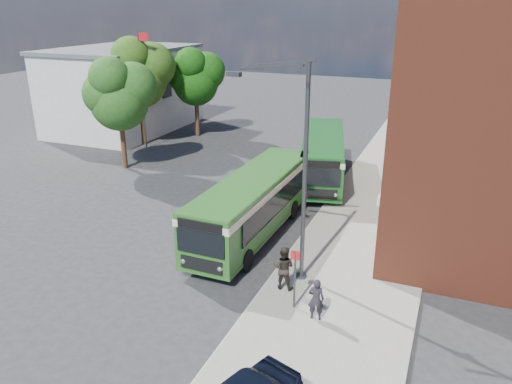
% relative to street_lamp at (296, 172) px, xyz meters
% --- Properties ---
extents(ground, '(120.00, 120.00, 0.00)m').
position_rel_street_lamp_xyz_m(ground, '(-4.84, 2.00, -4.79)').
color(ground, '#272729').
rests_on(ground, ground).
extents(pavement, '(6.00, 48.00, 0.15)m').
position_rel_street_lamp_xyz_m(pavement, '(2.16, 10.00, -4.72)').
color(pavement, gray).
rests_on(pavement, ground).
extents(kerb_line, '(0.12, 48.00, 0.01)m').
position_rel_street_lamp_xyz_m(kerb_line, '(-0.89, 10.00, -4.79)').
color(kerb_line, beige).
rests_on(kerb_line, ground).
extents(white_building, '(9.40, 13.40, 7.30)m').
position_rel_street_lamp_xyz_m(white_building, '(-22.84, 20.00, -1.13)').
color(white_building, beige).
rests_on(white_building, ground).
extents(flagpole, '(0.95, 0.10, 9.00)m').
position_rel_street_lamp_xyz_m(flagpole, '(-17.29, 15.00, 0.15)').
color(flagpole, '#37393C').
rests_on(flagpole, ground).
extents(street_lamp, '(2.96, 2.38, 9.00)m').
position_rel_street_lamp_xyz_m(street_lamp, '(0.00, 0.00, 0.00)').
color(street_lamp, '#37393C').
rests_on(street_lamp, ground).
extents(bus_stop_sign, '(0.35, 0.08, 2.52)m').
position_rel_street_lamp_xyz_m(bus_stop_sign, '(0.76, -2.20, -3.28)').
color(bus_stop_sign, '#37393C').
rests_on(bus_stop_sign, ground).
extents(bus_front, '(2.78, 11.01, 3.02)m').
position_rel_street_lamp_xyz_m(bus_front, '(-3.23, 3.48, -2.96)').
color(bus_front, '#295F21').
rests_on(bus_front, ground).
extents(bus_rear, '(4.97, 10.72, 3.02)m').
position_rel_street_lamp_xyz_m(bus_rear, '(-2.21, 12.78, -2.96)').
color(bus_rear, '#164E1B').
rests_on(bus_rear, ground).
extents(pedestrian_a, '(0.65, 0.48, 1.62)m').
position_rel_street_lamp_xyz_m(pedestrian_a, '(1.71, -2.60, -3.83)').
color(pedestrian_a, '#231F28').
rests_on(pedestrian_a, pavement).
extents(pedestrian_b, '(0.92, 0.72, 1.84)m').
position_rel_street_lamp_xyz_m(pedestrian_b, '(-0.07, -1.06, -3.72)').
color(pedestrian_b, black).
rests_on(pedestrian_b, pavement).
extents(tree_left, '(4.60, 4.38, 7.77)m').
position_rel_street_lamp_xyz_m(tree_left, '(-15.75, 10.00, 0.48)').
color(tree_left, '#372114').
rests_on(tree_left, ground).
extents(tree_mid, '(5.13, 4.87, 8.66)m').
position_rel_street_lamp_xyz_m(tree_mid, '(-18.16, 15.91, 1.08)').
color(tree_mid, '#372114').
rests_on(tree_mid, ground).
extents(tree_right, '(4.50, 4.28, 7.61)m').
position_rel_street_lamp_xyz_m(tree_right, '(-15.40, 20.09, 0.37)').
color(tree_right, '#372114').
rests_on(tree_right, ground).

